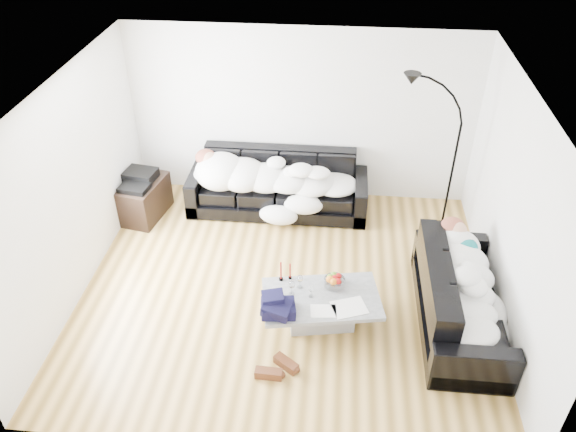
# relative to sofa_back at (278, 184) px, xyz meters

# --- Properties ---
(ground) EXTENTS (5.00, 5.00, 0.00)m
(ground) POSITION_rel_sofa_back_xyz_m (0.29, -1.75, -0.43)
(ground) COLOR olive
(ground) RESTS_ON ground
(wall_back) EXTENTS (5.00, 0.02, 2.60)m
(wall_back) POSITION_rel_sofa_back_xyz_m (0.29, 0.50, 0.87)
(wall_back) COLOR silver
(wall_back) RESTS_ON ground
(wall_left) EXTENTS (0.02, 4.50, 2.60)m
(wall_left) POSITION_rel_sofa_back_xyz_m (-2.21, -1.75, 0.87)
(wall_left) COLOR silver
(wall_left) RESTS_ON ground
(wall_right) EXTENTS (0.02, 4.50, 2.60)m
(wall_right) POSITION_rel_sofa_back_xyz_m (2.79, -1.75, 0.87)
(wall_right) COLOR silver
(wall_right) RESTS_ON ground
(ceiling) EXTENTS (5.00, 5.00, 0.00)m
(ceiling) POSITION_rel_sofa_back_xyz_m (0.29, -1.75, 2.17)
(ceiling) COLOR white
(ceiling) RESTS_ON ground
(sofa_back) EXTENTS (2.62, 0.91, 0.86)m
(sofa_back) POSITION_rel_sofa_back_xyz_m (0.00, 0.00, 0.00)
(sofa_back) COLOR black
(sofa_back) RESTS_ON ground
(sofa_right) EXTENTS (0.89, 2.07, 0.84)m
(sofa_right) POSITION_rel_sofa_back_xyz_m (2.34, -2.12, -0.01)
(sofa_right) COLOR black
(sofa_right) RESTS_ON ground
(sleeper_back) EXTENTS (2.21, 0.76, 0.44)m
(sleeper_back) POSITION_rel_sofa_back_xyz_m (0.00, -0.05, 0.21)
(sleeper_back) COLOR white
(sleeper_back) RESTS_ON sofa_back
(sleeper_right) EXTENTS (0.75, 1.77, 0.43)m
(sleeper_right) POSITION_rel_sofa_back_xyz_m (2.34, -2.12, 0.21)
(sleeper_right) COLOR white
(sleeper_right) RESTS_ON sofa_right
(teal_cushion) EXTENTS (0.42, 0.38, 0.20)m
(teal_cushion) POSITION_rel_sofa_back_xyz_m (2.28, -1.48, 0.29)
(teal_cushion) COLOR #0F676A
(teal_cushion) RESTS_ON sofa_right
(coffee_table) EXTENTS (1.44, 1.00, 0.39)m
(coffee_table) POSITION_rel_sofa_back_xyz_m (0.76, -2.28, -0.23)
(coffee_table) COLOR #939699
(coffee_table) RESTS_ON ground
(fruit_bowl) EXTENTS (0.25, 0.25, 0.15)m
(fruit_bowl) POSITION_rel_sofa_back_xyz_m (0.90, -2.06, 0.03)
(fruit_bowl) COLOR white
(fruit_bowl) RESTS_ON coffee_table
(wine_glass_a) EXTENTS (0.09, 0.09, 0.18)m
(wine_glass_a) POSITION_rel_sofa_back_xyz_m (0.50, -2.14, 0.05)
(wine_glass_a) COLOR white
(wine_glass_a) RESTS_ON coffee_table
(wine_glass_b) EXTENTS (0.08, 0.08, 0.19)m
(wine_glass_b) POSITION_rel_sofa_back_xyz_m (0.42, -2.26, 0.05)
(wine_glass_b) COLOR white
(wine_glass_b) RESTS_ON coffee_table
(wine_glass_c) EXTENTS (0.07, 0.07, 0.15)m
(wine_glass_c) POSITION_rel_sofa_back_xyz_m (0.64, -2.28, 0.03)
(wine_glass_c) COLOR white
(wine_glass_c) RESTS_ON coffee_table
(candle_left) EXTENTS (0.06, 0.06, 0.26)m
(candle_left) POSITION_rel_sofa_back_xyz_m (0.27, -2.03, 0.09)
(candle_left) COLOR maroon
(candle_left) RESTS_ON coffee_table
(candle_right) EXTENTS (0.04, 0.04, 0.22)m
(candle_right) POSITION_rel_sofa_back_xyz_m (0.37, -2.00, 0.07)
(candle_right) COLOR maroon
(candle_right) RESTS_ON coffee_table
(newspaper_a) EXTENTS (0.45, 0.40, 0.01)m
(newspaper_a) POSITION_rel_sofa_back_xyz_m (1.07, -2.42, -0.04)
(newspaper_a) COLOR silver
(newspaper_a) RESTS_ON coffee_table
(newspaper_b) EXTENTS (0.30, 0.23, 0.01)m
(newspaper_b) POSITION_rel_sofa_back_xyz_m (0.79, -2.50, -0.04)
(newspaper_b) COLOR silver
(newspaper_b) RESTS_ON coffee_table
(navy_jacket) EXTENTS (0.43, 0.37, 0.20)m
(navy_jacket) POSITION_rel_sofa_back_xyz_m (0.25, -2.57, 0.14)
(navy_jacket) COLOR black
(navy_jacket) RESTS_ON coffee_table
(shoes) EXTENTS (0.56, 0.46, 0.11)m
(shoes) POSITION_rel_sofa_back_xyz_m (0.34, -3.07, -0.37)
(shoes) COLOR #472311
(shoes) RESTS_ON ground
(av_cabinet) EXTENTS (0.70, 0.91, 0.56)m
(av_cabinet) POSITION_rel_sofa_back_xyz_m (-1.96, -0.36, -0.15)
(av_cabinet) COLOR black
(av_cabinet) RESTS_ON ground
(stereo) EXTENTS (0.49, 0.41, 0.13)m
(stereo) POSITION_rel_sofa_back_xyz_m (-1.96, -0.36, 0.20)
(stereo) COLOR black
(stereo) RESTS_ON av_cabinet
(floor_lamp) EXTENTS (0.76, 0.37, 2.02)m
(floor_lamp) POSITION_rel_sofa_back_xyz_m (2.40, -0.27, 0.58)
(floor_lamp) COLOR black
(floor_lamp) RESTS_ON ground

